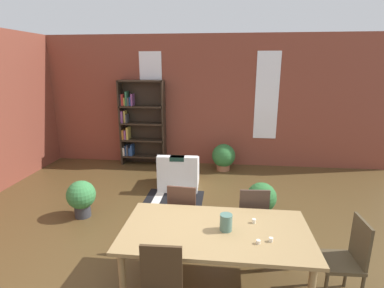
{
  "coord_description": "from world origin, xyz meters",
  "views": [
    {
      "loc": [
        0.42,
        -3.32,
        2.49
      ],
      "look_at": [
        -0.13,
        1.66,
        1.14
      ],
      "focal_mm": 27.76,
      "sensor_mm": 36.0,
      "label": 1
    }
  ],
  "objects_px": {
    "dining_chair_far_right": "(252,217)",
    "bookshelf_tall": "(139,123)",
    "vase_on_table": "(226,222)",
    "potted_plant_by_shelf": "(81,197)",
    "dining_chair_head_right": "(347,257)",
    "dining_chair_far_left": "(183,213)",
    "potted_plant_corner": "(261,199)",
    "potted_plant_window": "(224,156)",
    "dining_table": "(216,235)",
    "armchair_white": "(179,174)"
  },
  "relations": [
    {
      "from": "dining_chair_far_left",
      "to": "potted_plant_corner",
      "type": "bearing_deg",
      "value": 39.71
    },
    {
      "from": "vase_on_table",
      "to": "potted_plant_by_shelf",
      "type": "distance_m",
      "value": 2.82
    },
    {
      "from": "potted_plant_corner",
      "to": "dining_chair_head_right",
      "type": "bearing_deg",
      "value": -68.43
    },
    {
      "from": "potted_plant_window",
      "to": "bookshelf_tall",
      "type": "bearing_deg",
      "value": 173.07
    },
    {
      "from": "dining_table",
      "to": "vase_on_table",
      "type": "distance_m",
      "value": 0.2
    },
    {
      "from": "bookshelf_tall",
      "to": "potted_plant_by_shelf",
      "type": "bearing_deg",
      "value": -94.42
    },
    {
      "from": "bookshelf_tall",
      "to": "potted_plant_window",
      "type": "distance_m",
      "value": 2.25
    },
    {
      "from": "dining_chair_head_right",
      "to": "vase_on_table",
      "type": "bearing_deg",
      "value": -179.88
    },
    {
      "from": "armchair_white",
      "to": "potted_plant_window",
      "type": "xyz_separation_m",
      "value": [
        0.91,
        1.13,
        0.06
      ]
    },
    {
      "from": "armchair_white",
      "to": "potted_plant_by_shelf",
      "type": "xyz_separation_m",
      "value": [
        -1.43,
        -1.42,
        0.08
      ]
    },
    {
      "from": "dining_table",
      "to": "dining_chair_far_right",
      "type": "distance_m",
      "value": 0.91
    },
    {
      "from": "dining_chair_far_left",
      "to": "potted_plant_by_shelf",
      "type": "relative_size",
      "value": 1.51
    },
    {
      "from": "potted_plant_corner",
      "to": "potted_plant_window",
      "type": "height_order",
      "value": "potted_plant_window"
    },
    {
      "from": "vase_on_table",
      "to": "bookshelf_tall",
      "type": "bearing_deg",
      "value": 117.13
    },
    {
      "from": "dining_table",
      "to": "dining_chair_far_right",
      "type": "bearing_deg",
      "value": 58.64
    },
    {
      "from": "bookshelf_tall",
      "to": "potted_plant_corner",
      "type": "distance_m",
      "value": 3.79
    },
    {
      "from": "vase_on_table",
      "to": "potted_plant_corner",
      "type": "bearing_deg",
      "value": 70.95
    },
    {
      "from": "bookshelf_tall",
      "to": "potted_plant_corner",
      "type": "height_order",
      "value": "bookshelf_tall"
    },
    {
      "from": "dining_chair_far_right",
      "to": "potted_plant_window",
      "type": "height_order",
      "value": "dining_chair_far_right"
    },
    {
      "from": "potted_plant_window",
      "to": "vase_on_table",
      "type": "bearing_deg",
      "value": -89.35
    },
    {
      "from": "dining_chair_far_right",
      "to": "armchair_white",
      "type": "bearing_deg",
      "value": 122.25
    },
    {
      "from": "dining_chair_head_right",
      "to": "armchair_white",
      "type": "xyz_separation_m",
      "value": [
        -2.24,
        2.84,
        -0.23
      ]
    },
    {
      "from": "dining_chair_far_right",
      "to": "armchair_white",
      "type": "distance_m",
      "value": 2.47
    },
    {
      "from": "armchair_white",
      "to": "dining_chair_far_left",
      "type": "bearing_deg",
      "value": -79.55
    },
    {
      "from": "dining_chair_head_right",
      "to": "dining_chair_far_right",
      "type": "bearing_deg",
      "value": 140.74
    },
    {
      "from": "vase_on_table",
      "to": "dining_chair_far_left",
      "type": "height_order",
      "value": "dining_chair_far_left"
    },
    {
      "from": "armchair_white",
      "to": "potted_plant_by_shelf",
      "type": "bearing_deg",
      "value": -135.11
    },
    {
      "from": "vase_on_table",
      "to": "potted_plant_by_shelf",
      "type": "height_order",
      "value": "vase_on_table"
    },
    {
      "from": "armchair_white",
      "to": "potted_plant_by_shelf",
      "type": "distance_m",
      "value": 2.01
    },
    {
      "from": "armchair_white",
      "to": "potted_plant_window",
      "type": "relative_size",
      "value": 1.29
    },
    {
      "from": "dining_chair_head_right",
      "to": "potted_plant_corner",
      "type": "distance_m",
      "value": 1.87
    },
    {
      "from": "dining_chair_far_left",
      "to": "dining_chair_head_right",
      "type": "distance_m",
      "value": 2.01
    },
    {
      "from": "potted_plant_by_shelf",
      "to": "potted_plant_corner",
      "type": "distance_m",
      "value": 3.0
    },
    {
      "from": "vase_on_table",
      "to": "bookshelf_tall",
      "type": "relative_size",
      "value": 0.09
    },
    {
      "from": "vase_on_table",
      "to": "armchair_white",
      "type": "bearing_deg",
      "value": 108.6
    },
    {
      "from": "dining_table",
      "to": "potted_plant_by_shelf",
      "type": "xyz_separation_m",
      "value": [
        -2.27,
        1.42,
        -0.32
      ]
    },
    {
      "from": "vase_on_table",
      "to": "potted_plant_by_shelf",
      "type": "relative_size",
      "value": 0.29
    },
    {
      "from": "dining_chair_far_right",
      "to": "bookshelf_tall",
      "type": "bearing_deg",
      "value": 126.04
    },
    {
      "from": "dining_chair_far_right",
      "to": "potted_plant_corner",
      "type": "xyz_separation_m",
      "value": [
        0.24,
        0.97,
        -0.19
      ]
    },
    {
      "from": "dining_chair_far_right",
      "to": "potted_plant_window",
      "type": "xyz_separation_m",
      "value": [
        -0.4,
        3.21,
        -0.17
      ]
    },
    {
      "from": "dining_table",
      "to": "armchair_white",
      "type": "xyz_separation_m",
      "value": [
        -0.85,
        2.84,
        -0.4
      ]
    },
    {
      "from": "potted_plant_by_shelf",
      "to": "dining_chair_head_right",
      "type": "bearing_deg",
      "value": -21.15
    },
    {
      "from": "dining_chair_far_right",
      "to": "potted_plant_corner",
      "type": "bearing_deg",
      "value": 75.93
    },
    {
      "from": "dining_chair_far_right",
      "to": "potted_plant_corner",
      "type": "relative_size",
      "value": 1.58
    },
    {
      "from": "potted_plant_by_shelf",
      "to": "potted_plant_corner",
      "type": "xyz_separation_m",
      "value": [
        2.98,
        0.31,
        -0.03
      ]
    },
    {
      "from": "bookshelf_tall",
      "to": "vase_on_table",
      "type": "bearing_deg",
      "value": -62.87
    },
    {
      "from": "vase_on_table",
      "to": "dining_chair_head_right",
      "type": "distance_m",
      "value": 1.33
    },
    {
      "from": "dining_chair_far_left",
      "to": "bookshelf_tall",
      "type": "xyz_separation_m",
      "value": [
        -1.59,
        3.46,
        0.55
      ]
    },
    {
      "from": "potted_plant_by_shelf",
      "to": "potted_plant_window",
      "type": "xyz_separation_m",
      "value": [
        2.34,
        2.55,
        -0.01
      ]
    },
    {
      "from": "armchair_white",
      "to": "bookshelf_tall",
      "type": "bearing_deg",
      "value": 131.11
    }
  ]
}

